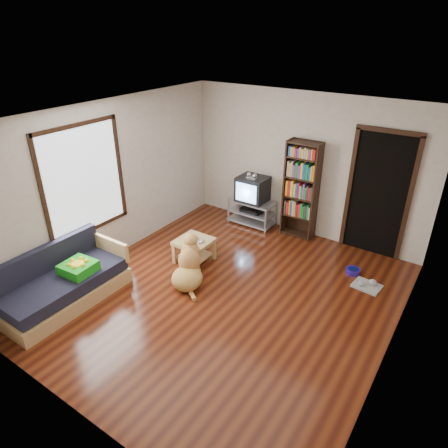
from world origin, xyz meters
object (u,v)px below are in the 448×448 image
Objects in this scene: grey_rag at (367,286)px; dog at (189,266)px; tv_stand at (252,211)px; sofa at (64,285)px; laptop at (193,240)px; crt_tv at (253,188)px; green_cushion at (78,268)px; coffee_table at (194,246)px; bookshelf at (301,185)px; dog_bowl at (353,271)px.

grey_rag is 0.48× the size of dog.
sofa reaches higher than tv_stand.
crt_tv is at bearing 101.96° from laptop.
green_cushion is 0.24× the size of sofa.
crt_tv reaches higher than tv_stand.
tv_stand is at bearing 87.30° from coffee_table.
dog is (1.07, 1.16, -0.22)m from green_cushion.
bookshelf is (0.95, 0.07, 0.26)m from crt_tv.
crt_tv is (0.08, 1.80, 0.33)m from laptop.
dog is (-2.33, -1.41, 0.26)m from grey_rag.
dog_bowl is at bearing 43.06° from sofa.
coffee_table is (0.77, 1.68, -0.21)m from green_cushion.
tv_stand is (0.08, 1.78, -0.14)m from laptop.
tv_stand is at bearing 71.64° from green_cushion.
tv_stand is 1.20m from bookshelf.
bookshelf reaches higher than coffee_table.
sofa reaches higher than laptop.
sofa is (-0.97, -3.63, -0.01)m from tv_stand.
bookshelf reaches higher than tv_stand.
sofa is 2.08m from coffee_table.
green_cushion is at bearing 58.36° from sofa.
coffee_table is (-0.08, -1.77, -0.46)m from crt_tv.
crt_tv is (-2.56, 0.88, 0.73)m from grey_rag.
coffee_table is at bearing -154.10° from dog_bowl.
sofa reaches higher than dog_bowl.
laptop is at bearing 121.72° from dog.
sofa is 3.27× the size of coffee_table.
green_cushion is at bearing -117.06° from bookshelf.
grey_rag is 0.44× the size of tv_stand.
grey_rag is (3.41, 2.57, -0.48)m from green_cushion.
crt_tv is at bearing 87.33° from coffee_table.
crt_tv is at bearing 71.73° from green_cushion.
dog is at bearing -59.78° from coffee_table.
laptop is 0.84× the size of grey_rag.
tv_stand is 1.75m from coffee_table.
dog_bowl reaches higher than grey_rag.
bookshelf reaches higher than sofa.
bookshelf reaches higher than dog.
crt_tv reaches higher than coffee_table.
bookshelf is (0.95, 0.09, 0.73)m from tv_stand.
sofa reaches higher than green_cushion.
laptop is 2.82m from grey_rag.
laptop is 0.61× the size of coffee_table.
dog reaches higher than grey_rag.
sofa is at bearing -115.34° from coffee_table.
crt_tv is at bearing -175.68° from bookshelf.
dog reaches higher than green_cushion.
coffee_table is at bearing 61.03° from green_cushion.
coffee_table is at bearing 104.58° from laptop.
coffee_table is (-0.08, -1.75, 0.01)m from tv_stand.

